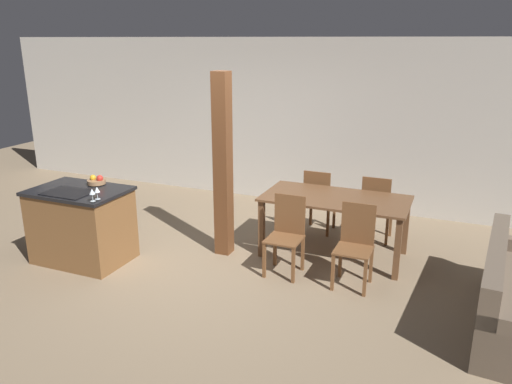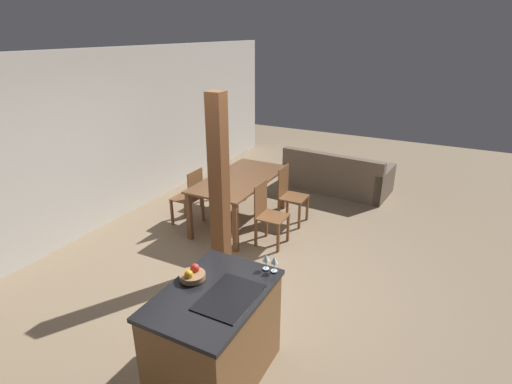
% 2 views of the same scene
% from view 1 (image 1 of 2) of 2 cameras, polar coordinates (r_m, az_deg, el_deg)
% --- Properties ---
extents(ground_plane, '(16.00, 16.00, 0.00)m').
position_cam_1_polar(ground_plane, '(6.27, -5.83, -8.20)').
color(ground_plane, '#847056').
extents(wall_back, '(11.20, 0.08, 2.70)m').
position_cam_1_polar(wall_back, '(8.38, 3.25, 8.03)').
color(wall_back, beige).
rests_on(wall_back, ground_plane).
extents(kitchen_island, '(1.15, 0.80, 0.94)m').
position_cam_1_polar(kitchen_island, '(6.55, -19.28, -3.57)').
color(kitchen_island, brown).
rests_on(kitchen_island, ground_plane).
extents(fruit_bowl, '(0.23, 0.23, 0.12)m').
position_cam_1_polar(fruit_bowl, '(6.53, -17.76, 1.23)').
color(fruit_bowl, '#99704C').
rests_on(fruit_bowl, kitchen_island).
extents(wine_glass_near, '(0.07, 0.07, 0.15)m').
position_cam_1_polar(wine_glass_near, '(5.82, -18.23, -0.01)').
color(wine_glass_near, silver).
rests_on(wine_glass_near, kitchen_island).
extents(wine_glass_middle, '(0.07, 0.07, 0.15)m').
position_cam_1_polar(wine_glass_middle, '(5.88, -17.72, 0.21)').
color(wine_glass_middle, silver).
rests_on(wine_glass_middle, kitchen_island).
extents(dining_table, '(1.80, 0.92, 0.78)m').
position_cam_1_polar(dining_table, '(6.33, 9.04, -1.50)').
color(dining_table, brown).
rests_on(dining_table, ground_plane).
extents(dining_chair_near_left, '(0.40, 0.40, 0.93)m').
position_cam_1_polar(dining_chair_near_left, '(5.88, 3.48, -4.75)').
color(dining_chair_near_left, brown).
rests_on(dining_chair_near_left, ground_plane).
extents(dining_chair_near_right, '(0.40, 0.40, 0.93)m').
position_cam_1_polar(dining_chair_near_right, '(5.69, 11.25, -5.84)').
color(dining_chair_near_right, brown).
rests_on(dining_chair_near_right, ground_plane).
extents(dining_chair_far_left, '(0.40, 0.40, 0.93)m').
position_cam_1_polar(dining_chair_far_left, '(7.11, 7.14, -0.93)').
color(dining_chair_far_left, brown).
rests_on(dining_chair_far_left, ground_plane).
extents(dining_chair_far_right, '(0.40, 0.40, 0.93)m').
position_cam_1_polar(dining_chair_far_right, '(6.95, 13.58, -1.71)').
color(dining_chair_far_right, brown).
rests_on(dining_chair_far_right, ground_plane).
extents(timber_post, '(0.19, 0.19, 2.31)m').
position_cam_1_polar(timber_post, '(6.21, -3.80, 2.94)').
color(timber_post, brown).
rests_on(timber_post, ground_plane).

